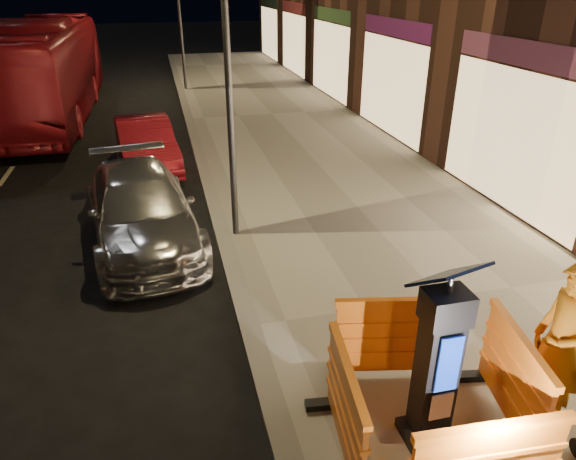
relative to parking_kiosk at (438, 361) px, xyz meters
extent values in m
plane|color=black|center=(-1.51, 2.37, -1.17)|extent=(120.00, 120.00, 0.00)
cube|color=gray|center=(1.49, 2.37, -1.10)|extent=(6.00, 60.00, 0.15)
cube|color=slate|center=(-1.51, 2.37, -1.10)|extent=(0.30, 60.00, 0.15)
cube|color=black|center=(0.00, 0.00, 0.00)|extent=(0.74, 0.74, 2.04)
cube|color=orange|center=(0.00, 0.95, -0.45)|extent=(1.56, 0.89, 1.14)
cube|color=orange|center=(-0.95, 0.00, -0.45)|extent=(0.77, 1.52, 1.14)
cube|color=orange|center=(0.95, 0.00, -0.45)|extent=(0.87, 1.55, 1.14)
imported|color=#B2B2B7|center=(-2.98, 5.76, -1.17)|extent=(2.44, 4.81, 1.34)
imported|color=maroon|center=(-2.92, 10.24, -1.17)|extent=(1.83, 4.05, 1.29)
imported|color=maroon|center=(-6.36, 16.87, -1.17)|extent=(2.86, 12.13, 3.38)
imported|color=#A1580F|center=(1.40, -0.06, -0.04)|extent=(0.48, 0.73, 1.96)
cylinder|color=#3F3F44|center=(-1.26, 5.37, 1.98)|extent=(0.12, 0.12, 6.00)
cylinder|color=#3F3F44|center=(-1.26, 20.37, 1.98)|extent=(0.12, 0.12, 6.00)
camera|label=1|loc=(-2.41, -3.53, 3.42)|focal=32.00mm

